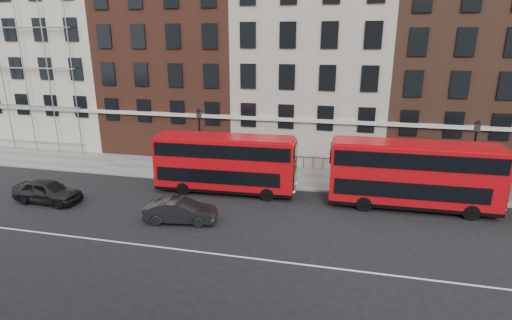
% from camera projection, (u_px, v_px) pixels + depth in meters
% --- Properties ---
extents(ground, '(120.00, 120.00, 0.00)m').
position_uv_depth(ground, '(277.00, 242.00, 21.74)').
color(ground, black).
rests_on(ground, ground).
extents(pavement, '(80.00, 5.00, 0.15)m').
position_uv_depth(pavement, '(300.00, 177.00, 31.50)').
color(pavement, gray).
rests_on(pavement, ground).
extents(kerb, '(80.00, 0.30, 0.16)m').
position_uv_depth(kerb, '(296.00, 188.00, 29.17)').
color(kerb, gray).
rests_on(kerb, ground).
extents(road_centre_line, '(70.00, 0.12, 0.01)m').
position_uv_depth(road_centre_line, '(270.00, 261.00, 19.87)').
color(road_centre_line, white).
rests_on(road_centre_line, ground).
extents(building_terrace, '(64.00, 11.95, 22.00)m').
position_uv_depth(building_terrace, '(310.00, 42.00, 35.46)').
color(building_terrace, beige).
rests_on(building_terrace, ground).
extents(bus_b, '(9.97, 2.78, 4.15)m').
position_uv_depth(bus_b, '(225.00, 163.00, 28.06)').
color(bus_b, red).
rests_on(bus_b, ground).
extents(bus_c, '(10.48, 2.71, 4.38)m').
position_uv_depth(bus_c, '(413.00, 174.00, 25.35)').
color(bus_c, red).
rests_on(bus_c, ground).
extents(car_rear, '(4.71, 2.07, 1.58)m').
position_uv_depth(car_rear, '(47.00, 191.00, 26.75)').
color(car_rear, black).
rests_on(car_rear, ground).
extents(car_front, '(4.47, 2.11, 1.42)m').
position_uv_depth(car_front, '(180.00, 211.00, 23.90)').
color(car_front, '#232326').
rests_on(car_front, ground).
extents(lamp_post_left, '(0.44, 0.44, 5.33)m').
position_uv_depth(lamp_post_left, '(200.00, 139.00, 31.17)').
color(lamp_post_left, black).
rests_on(lamp_post_left, pavement).
extents(lamp_post_right, '(0.44, 0.44, 5.33)m').
position_uv_depth(lamp_post_right, '(473.00, 155.00, 26.86)').
color(lamp_post_right, black).
rests_on(lamp_post_right, pavement).
extents(iron_railings, '(6.60, 0.06, 1.00)m').
position_uv_depth(iron_railings, '(304.00, 162.00, 33.38)').
color(iron_railings, black).
rests_on(iron_railings, pavement).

